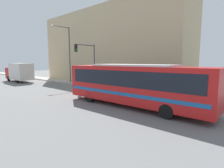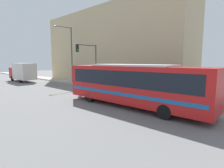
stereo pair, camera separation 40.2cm
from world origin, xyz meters
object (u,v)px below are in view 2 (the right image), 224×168
object	(u,v)px
delivery_truck	(23,72)
traffic_light_pole	(90,58)
pedestrian_near_corner	(140,82)
fire_hydrant	(139,89)
city_bus	(132,83)
street_lamp	(70,50)

from	to	relation	value
delivery_truck	traffic_light_pole	bearing A→B (deg)	-76.82
delivery_truck	pedestrian_near_corner	world-z (taller)	delivery_truck
delivery_truck	traffic_light_pole	size ratio (longest dim) A/B	1.23
pedestrian_near_corner	fire_hydrant	bearing A→B (deg)	-147.82
delivery_truck	fire_hydrant	distance (m)	21.64
city_bus	pedestrian_near_corner	world-z (taller)	city_bus
street_lamp	pedestrian_near_corner	world-z (taller)	street_lamp
city_bus	street_lamp	bearing A→B (deg)	71.29
traffic_light_pole	pedestrian_near_corner	xyz separation A→B (m)	(1.94, -6.53, -2.86)
city_bus	traffic_light_pole	world-z (taller)	traffic_light_pole
fire_hydrant	delivery_truck	bearing A→B (deg)	101.30
fire_hydrant	street_lamp	xyz separation A→B (m)	(-0.13, 12.91, 4.65)
city_bus	delivery_truck	bearing A→B (deg)	86.81
traffic_light_pole	street_lamp	world-z (taller)	street_lamp
city_bus	traffic_light_pole	xyz separation A→B (m)	(4.16, 9.95, 2.08)
delivery_truck	street_lamp	xyz separation A→B (m)	(4.11, -8.28, 3.47)
delivery_truck	pedestrian_near_corner	distance (m)	21.23
fire_hydrant	street_lamp	bearing A→B (deg)	90.57
delivery_truck	fire_hydrant	world-z (taller)	delivery_truck
delivery_truck	street_lamp	bearing A→B (deg)	-63.62
fire_hydrant	pedestrian_near_corner	world-z (taller)	pedestrian_near_corner
city_bus	street_lamp	size ratio (longest dim) A/B	1.38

